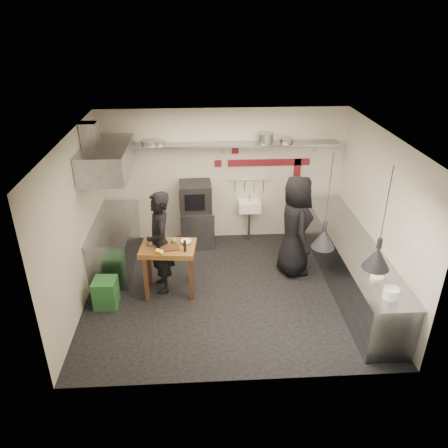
{
  "coord_description": "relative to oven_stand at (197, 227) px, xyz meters",
  "views": [
    {
      "loc": [
        -0.49,
        -6.43,
        4.57
      ],
      "look_at": [
        -0.08,
        0.3,
        1.19
      ],
      "focal_mm": 35.0,
      "sensor_mm": 36.0,
      "label": 1
    }
  ],
  "objects": [
    {
      "name": "hood_duct",
      "position": [
        -1.79,
        -0.71,
        2.15
      ],
      "size": [
        0.28,
        0.28,
        0.5
      ],
      "primitive_type": "cube",
      "color": "gray",
      "rests_on": "ceiling"
    },
    {
      "name": "wall_front",
      "position": [
        0.56,
        -3.86,
        1.0
      ],
      "size": [
        5.0,
        0.04,
        2.8
      ],
      "primitive_type": "cube",
      "color": "silver",
      "rests_on": "floor"
    },
    {
      "name": "shelf_bracket_left",
      "position": [
        -1.34,
        0.31,
        1.62
      ],
      "size": [
        0.04,
        0.06,
        0.24
      ],
      "primitive_type": "cube",
      "color": "gray",
      "rests_on": "wall_back"
    },
    {
      "name": "heat_lamp_far",
      "position": [
        2.48,
        -3.18,
        1.65
      ],
      "size": [
        0.44,
        0.44,
        1.5
      ],
      "primitive_type": null,
      "rotation": [
        0.0,
        0.0,
        0.16
      ],
      "color": "black",
      "rests_on": "ceiling"
    },
    {
      "name": "oven_stand",
      "position": [
        0.0,
        0.0,
        0.0
      ],
      "size": [
        0.71,
        0.65,
        0.8
      ],
      "primitive_type": "cube",
      "rotation": [
        0.0,
        0.0,
        0.04
      ],
      "color": "gray",
      "rests_on": "floor"
    },
    {
      "name": "wall_right",
      "position": [
        3.06,
        -1.76,
        1.0
      ],
      "size": [
        0.04,
        4.2,
        2.8
      ],
      "primitive_type": "cube",
      "color": "silver",
      "rests_on": "floor"
    },
    {
      "name": "green_bin",
      "position": [
        -1.55,
        -2.05,
        -0.15
      ],
      "size": [
        0.4,
        0.4,
        0.5
      ],
      "primitive_type": "cube",
      "rotation": [
        0.0,
        0.0,
        -0.04
      ],
      "color": "#245F2B",
      "rests_on": "floor"
    },
    {
      "name": "extractor_hood",
      "position": [
        -1.54,
        -0.71,
        1.75
      ],
      "size": [
        0.78,
        1.6,
        0.5
      ],
      "primitive_type": "cube",
      "color": "gray",
      "rests_on": "ceiling"
    },
    {
      "name": "wall_left",
      "position": [
        -1.94,
        -1.76,
        1.0
      ],
      "size": [
        0.04,
        4.2,
        2.8
      ],
      "primitive_type": "cube",
      "color": "silver",
      "rests_on": "floor"
    },
    {
      "name": "combi_oven",
      "position": [
        -0.02,
        0.01,
        0.69
      ],
      "size": [
        0.65,
        0.61,
        0.58
      ],
      "primitive_type": "cube",
      "rotation": [
        0.0,
        0.0,
        0.04
      ],
      "color": "black",
      "rests_on": "oven_stand"
    },
    {
      "name": "pan_mid_left",
      "position": [
        -0.7,
        0.16,
        1.78
      ],
      "size": [
        0.29,
        0.29,
        0.07
      ],
      "primitive_type": "cylinder",
      "rotation": [
        0.0,
        0.0,
        0.14
      ],
      "color": "gray",
      "rests_on": "back_shelf"
    },
    {
      "name": "floor",
      "position": [
        0.56,
        -1.76,
        -0.4
      ],
      "size": [
        5.0,
        5.0,
        0.0
      ],
      "primitive_type": "plane",
      "color": "black",
      "rests_on": "ground"
    },
    {
      "name": "stock_pot",
      "position": [
        1.39,
        0.16,
        1.84
      ],
      "size": [
        0.36,
        0.36,
        0.2
      ],
      "primitive_type": "cylinder",
      "rotation": [
        0.0,
        0.0,
        -0.23
      ],
      "color": "gray",
      "rests_on": "back_shelf"
    },
    {
      "name": "prep_table",
      "position": [
        -0.49,
        -1.71,
        0.06
      ],
      "size": [
        0.98,
        0.73,
        0.92
      ],
      "primitive_type": null,
      "rotation": [
        0.0,
        0.0,
        -0.1
      ],
      "color": "brown",
      "rests_on": "floor"
    },
    {
      "name": "cutting_board",
      "position": [
        -0.45,
        -1.79,
        0.53
      ],
      "size": [
        0.35,
        0.28,
        0.02
      ],
      "primitive_type": "cube",
      "rotation": [
        0.0,
        0.0,
        0.19
      ],
      "color": "#4D2C1B",
      "rests_on": "prep_table"
    },
    {
      "name": "heat_lamp_near",
      "position": [
        1.88,
        -2.64,
        1.67
      ],
      "size": [
        0.43,
        0.43,
        1.45
      ],
      "primitive_type": null,
      "rotation": [
        0.0,
        0.0,
        -0.28
      ],
      "color": "black",
      "rests_on": "ceiling"
    },
    {
      "name": "red_tile_a",
      "position": [
        0.81,
        0.32,
        1.55
      ],
      "size": [
        0.14,
        0.02,
        0.14
      ],
      "primitive_type": "cube",
      "color": "maroon",
      "rests_on": "wall_back"
    },
    {
      "name": "bowl",
      "position": [
        -0.18,
        -1.64,
        0.55
      ],
      "size": [
        0.24,
        0.24,
        0.06
      ],
      "primitive_type": "imported",
      "rotation": [
        0.0,
        0.0,
        -0.41
      ],
      "color": "white",
      "rests_on": "prep_table"
    },
    {
      "name": "counter_right_top",
      "position": [
        2.71,
        -1.76,
        0.52
      ],
      "size": [
        0.76,
        3.9,
        0.03
      ],
      "primitive_type": "cube",
      "color": "gray",
      "rests_on": "counter_right"
    },
    {
      "name": "pan_far_left",
      "position": [
        -0.88,
        0.16,
        1.79
      ],
      "size": [
        0.37,
        0.37,
        0.09
      ],
      "primitive_type": "cylinder",
      "rotation": [
        0.0,
        0.0,
        -0.21
      ],
      "color": "gray",
      "rests_on": "back_shelf"
    },
    {
      "name": "lemon_b",
      "position": [
        -0.58,
        -1.97,
        0.56
      ],
      "size": [
        0.09,
        0.09,
        0.08
      ],
      "primitive_type": "sphere",
      "rotation": [
        0.0,
        0.0,
        -0.06
      ],
      "color": "#F3FD3E",
      "rests_on": "prep_table"
    },
    {
      "name": "counter_left_top",
      "position": [
        -1.59,
        -0.71,
        0.52
      ],
      "size": [
        0.76,
        2.0,
        0.03
      ],
      "primitive_type": "cube",
      "color": "gray",
      "rests_on": "counter_left"
    },
    {
      "name": "red_band_vert",
      "position": [
        2.11,
        0.32,
        0.8
      ],
      "size": [
        0.14,
        0.02,
        1.1
      ],
      "primitive_type": "cube",
      "color": "maroon",
      "rests_on": "wall_back"
    },
    {
      "name": "oven_door",
      "position": [
        -0.06,
        -0.23,
        0.69
      ],
      "size": [
        0.56,
        0.06,
        0.46
      ],
      "primitive_type": "cube",
      "rotation": [
        0.0,
        0.0,
        0.04
      ],
      "color": "maroon",
      "rests_on": "combi_oven"
    },
    {
      "name": "lemon_a",
      "position": [
        -0.64,
        -1.93,
        0.56
      ],
      "size": [
        0.1,
        0.1,
        0.08
      ],
      "primitive_type": "sphere",
      "rotation": [
        0.0,
        0.0,
        -0.24
      ],
      "color": "#F3FD3E",
      "rests_on": "prep_table"
    },
    {
      "name": "shelf_bracket_right",
      "position": [
        2.46,
        0.31,
        1.62
      ],
      "size": [
        0.04,
        0.06,
        0.24
      ],
      "primitive_type": "cube",
      "color": "gray",
      "rests_on": "wall_back"
    },
    {
      "name": "pan_right",
      "position": [
        1.82,
        0.16,
        1.78
      ],
      "size": [
        0.29,
        0.29,
        0.08
      ],
      "primitive_type": "cylinder",
      "rotation": [
        0.0,
        0.0,
        -0.16
      ],
      "color": "gray",
      "rests_on": "back_shelf"
    },
    {
      "name": "red_band_horiz",
      "position": [
        1.51,
        0.32,
        1.28
      ],
      "size": [
        1.7,
        0.02,
        0.14
      ],
      "primitive_type": "cube",
      "color": "maroon",
      "rests_on": "wall_back"
    },
    {
      "name": "back_shelf",
      "position": [
        0.56,
        0.16,
        1.72
      ],
      "size": [
        4.6,
        0.34,
        0.04
      ],
      "primitive_type": "cube",
      "color": "gray",
      "rests_on": "wall_back"
    },
    {
      "name": "small_bowl_right",
      "position": [
        2.66,
        -2.92,
        0.56
      ],
      "size": [
        0.21,
        0.21,
        0.05
      ],
      "primitive_type": "cylinder",
      "rotation": [
        0.0,
        0.0,
        0.09
      ],
      "color": "white",
      "rests_on": "counter_right_top"
    },
    {
      "name": "ceiling",
      "position": [
        0.56,
        -1.76,
        2.4
      ],
      "size": [
        5.0,
        5.0,
        0.0
      ],
      "primitive_type": "plane",
      "color": "beige",
      "rests_on": "floor"
    },
    {
      "name": "chef_left",
      "position": [
        -0.63,
        -1.61,
        0.53
      ],
      "size": [
        0.58,
        0.76,
        1.86
      ],
      "primitive_type": "imported",
      "rotation": [
        0.0,
        0.0,
        -1.36
      ],
      "color": "black",
      "rests_on": "floor"
    },
    {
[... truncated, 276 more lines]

